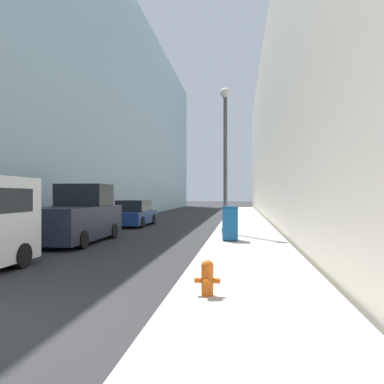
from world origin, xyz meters
name	(u,v)px	position (x,y,z in m)	size (l,w,h in m)	color
sidewalk_right	(245,225)	(4.76, 18.00, 0.07)	(2.99, 60.00, 0.15)	#ADA89E
building_left_glass	(67,109)	(-10.23, 26.00, 9.21)	(12.00, 60.00, 18.41)	#99B7C6
building_right_stone	(342,126)	(12.36, 26.00, 7.23)	(12.00, 60.00, 14.46)	beige
fire_hydrant	(207,277)	(3.95, 2.14, 0.46)	(0.44, 0.33, 0.60)	#D15614
trash_bin	(230,223)	(4.13, 9.93, 0.81)	(0.59, 0.62, 1.29)	#19609E
lamppost	(225,149)	(3.85, 12.51, 3.93)	(0.45, 0.45, 6.52)	#4C4C51
pickup_truck	(77,218)	(-1.90, 9.78, 0.97)	(2.21, 5.09, 2.31)	#232838
parked_sedan_near	(134,214)	(-1.84, 17.57, 0.71)	(1.91, 4.50, 1.54)	navy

